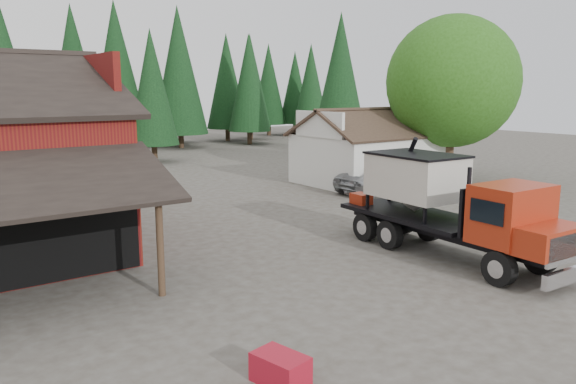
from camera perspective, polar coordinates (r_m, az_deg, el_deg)
ground at (r=17.85m, az=7.12°, el=-8.54°), size 120.00×120.00×0.00m
farmhouse at (r=35.50m, az=8.17°, el=3.69°), size 8.60×6.42×4.65m
deciduous_tree at (r=36.24m, az=16.38°, el=10.24°), size 8.00×8.00×10.20m
conifer_backdrop at (r=55.77m, az=-23.91°, el=3.61°), size 76.00×16.00×16.00m
near_pine_b at (r=45.77m, az=-13.67°, el=10.30°), size 3.96×3.96×10.40m
near_pine_c at (r=50.94m, az=5.34°, el=11.66°), size 4.84×4.84×12.40m
feed_truck at (r=20.14m, az=15.92°, el=-1.13°), size 2.84×9.01×4.02m
silver_car at (r=32.12m, az=9.29°, el=1.32°), size 5.57×2.80×1.51m
equip_box at (r=11.68m, az=-0.78°, el=-17.54°), size 0.91×1.22×0.60m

